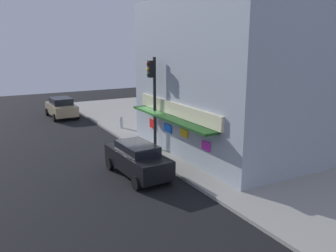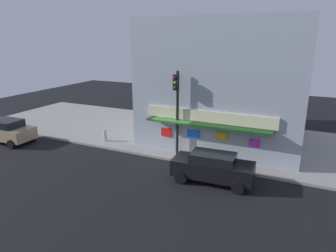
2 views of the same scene
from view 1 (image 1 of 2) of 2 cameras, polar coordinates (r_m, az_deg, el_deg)
The scene contains 11 objects.
ground_plane at distance 21.34m, azimuth -4.75°, elevation -4.13°, with size 56.07×56.07×0.00m, color black.
sidewalk at distance 23.81m, azimuth 6.71°, elevation -2.12°, with size 37.38×10.37×0.15m, color gray.
corner_building at distance 21.59m, azimuth 11.89°, elevation 7.97°, with size 10.95×9.83×8.64m.
traffic_light at distance 20.59m, azimuth -2.42°, elevation 5.60°, with size 0.32×0.58×5.43m.
fire_hydrant at distance 26.51m, azimuth -7.52°, elevation 0.59°, with size 0.47×0.23×0.88m.
trash_can at distance 20.25m, azimuth 4.25°, elevation -3.44°, with size 0.49×0.49×0.81m, color #2D2D2D.
pedestrian at distance 22.93m, azimuth -0.54°, elevation 0.13°, with size 0.46×0.51×1.81m.
potted_plant_by_doorway at distance 19.01m, azimuth 7.14°, elevation -4.23°, with size 0.58×0.58×0.95m.
potted_plant_by_window at distance 21.57m, azimuth 1.99°, elevation -1.91°, with size 0.68×0.68×0.98m.
parked_car_black at distance 17.36m, azimuth -4.97°, elevation -5.32°, with size 4.39×2.07×1.65m.
parked_car_tan at distance 32.02m, azimuth -16.82°, elevation 2.90°, with size 4.16×2.21×1.71m.
Camera 1 is at (18.61, -8.23, 6.44)m, focal length 37.79 mm.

